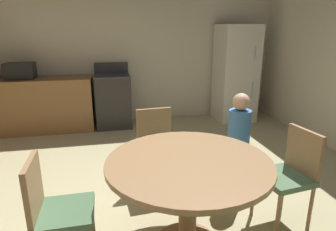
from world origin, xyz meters
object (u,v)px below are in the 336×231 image
at_px(dining_table, 188,179).
at_px(chair_west, 54,208).
at_px(person_child, 238,143).
at_px(chair_north, 157,144).
at_px(oven_range, 113,100).
at_px(chair_east, 291,171).
at_px(microwave, 20,71).
at_px(refrigerator, 235,74).

xyz_separation_m(dining_table, chair_west, (-0.97, -0.02, -0.10)).
bearing_deg(person_child, dining_table, 0.00).
height_order(chair_north, person_child, person_child).
bearing_deg(chair_north, oven_range, -174.64).
height_order(oven_range, chair_east, oven_range).
bearing_deg(chair_north, microwave, -145.17).
height_order(refrigerator, microwave, refrigerator).
bearing_deg(chair_east, microwave, -54.40).
bearing_deg(oven_range, chair_west, -98.58).
xyz_separation_m(oven_range, microwave, (-1.45, -0.00, 0.56)).
distance_m(oven_range, chair_east, 3.41).
xyz_separation_m(refrigerator, chair_north, (-1.87, -2.19, -0.38)).
height_order(microwave, chair_west, microwave).
distance_m(refrigerator, chair_north, 2.91).
distance_m(oven_range, refrigerator, 2.31).
relative_size(refrigerator, chair_east, 2.02).
xyz_separation_m(chair_east, chair_west, (-1.93, -0.14, 0.00)).
height_order(chair_east, person_child, person_child).
xyz_separation_m(chair_east, person_child, (-0.25, 0.53, 0.08)).
distance_m(refrigerator, microwave, 3.73).
xyz_separation_m(chair_west, person_child, (1.68, 0.67, 0.08)).
relative_size(chair_west, person_child, 0.80).
height_order(oven_range, chair_west, oven_range).
relative_size(oven_range, person_child, 1.01).
bearing_deg(chair_east, chair_north, -46.43).
relative_size(chair_north, chair_east, 1.00).
xyz_separation_m(oven_range, chair_north, (0.40, -2.25, 0.03)).
height_order(microwave, dining_table, microwave).
bearing_deg(dining_table, oven_range, 98.51).
bearing_deg(chair_east, chair_west, -3.30).
bearing_deg(dining_table, refrigerator, 60.50).
relative_size(refrigerator, microwave, 4.00).
xyz_separation_m(microwave, chair_north, (1.86, -2.25, -0.53)).
bearing_deg(chair_east, dining_table, 0.00).
bearing_deg(oven_range, microwave, -179.86).
xyz_separation_m(microwave, person_child, (2.64, -2.55, -0.45)).
height_order(chair_north, chair_east, same).
xyz_separation_m(microwave, dining_table, (1.94, -3.21, -0.42)).
relative_size(microwave, chair_west, 0.51).
bearing_deg(oven_range, person_child, -65.04).
bearing_deg(dining_table, person_child, 42.86).
distance_m(dining_table, chair_east, 0.97).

